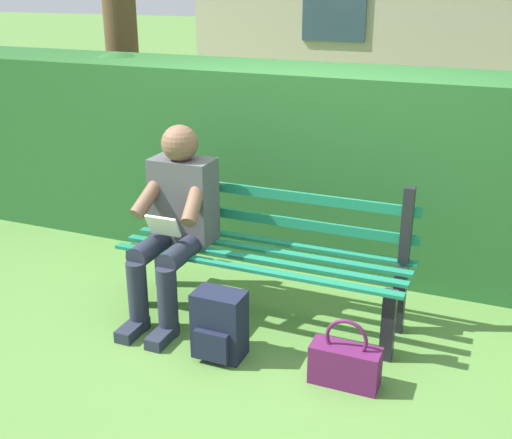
# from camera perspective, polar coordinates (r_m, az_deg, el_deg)

# --- Properties ---
(ground) EXTENTS (60.00, 60.00, 0.00)m
(ground) POSITION_cam_1_polar(r_m,az_deg,el_deg) (3.94, 0.56, -8.84)
(ground) COLOR #517F38
(park_bench) EXTENTS (1.76, 0.48, 0.88)m
(park_bench) POSITION_cam_1_polar(r_m,az_deg,el_deg) (3.80, 0.93, -2.86)
(park_bench) COLOR black
(park_bench) RESTS_ON ground
(person_seated) EXTENTS (0.44, 0.73, 1.16)m
(person_seated) POSITION_cam_1_polar(r_m,az_deg,el_deg) (3.80, -7.38, 0.09)
(person_seated) COLOR #4C4C51
(person_seated) RESTS_ON ground
(hedge_backdrop) EXTENTS (6.56, 0.87, 1.53)m
(hedge_backdrop) POSITION_cam_1_polar(r_m,az_deg,el_deg) (4.63, 4.98, 5.46)
(hedge_backdrop) COLOR #265B28
(hedge_backdrop) RESTS_ON ground
(backpack) EXTENTS (0.28, 0.25, 0.39)m
(backpack) POSITION_cam_1_polar(r_m,az_deg,el_deg) (3.49, -3.35, -9.56)
(backpack) COLOR #191E33
(backpack) RESTS_ON ground
(handbag) EXTENTS (0.36, 0.15, 0.37)m
(handbag) POSITION_cam_1_polar(r_m,az_deg,el_deg) (3.33, 8.08, -12.80)
(handbag) COLOR #59194C
(handbag) RESTS_ON ground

